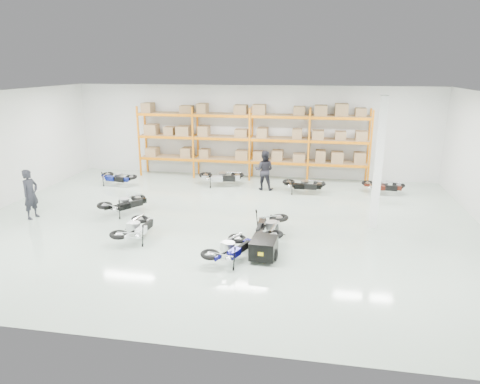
% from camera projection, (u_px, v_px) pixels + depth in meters
% --- Properties ---
extents(room, '(18.00, 18.00, 18.00)m').
position_uv_depth(room, '(223.00, 162.00, 14.65)').
color(room, '#B0C4B1').
rests_on(room, ground).
extents(pallet_rack, '(11.28, 0.98, 3.62)m').
position_uv_depth(pallet_rack, '(251.00, 133.00, 20.74)').
color(pallet_rack, orange).
rests_on(pallet_rack, ground).
extents(structural_column, '(0.25, 0.25, 4.50)m').
position_uv_depth(structural_column, '(378.00, 164.00, 14.26)').
color(structural_column, white).
rests_on(structural_column, ground).
extents(moto_blue_centre, '(1.37, 1.80, 1.05)m').
position_uv_depth(moto_blue_centre, '(230.00, 245.00, 12.20)').
color(moto_blue_centre, '#070746').
rests_on(moto_blue_centre, ground).
extents(moto_silver_left, '(0.96, 1.76, 1.10)m').
position_uv_depth(moto_silver_left, '(136.00, 225.00, 13.70)').
color(moto_silver_left, silver).
rests_on(moto_silver_left, ground).
extents(moto_black_far_left, '(1.68, 1.86, 1.09)m').
position_uv_depth(moto_black_far_left, '(124.00, 200.00, 16.15)').
color(moto_black_far_left, black).
rests_on(moto_black_far_left, ground).
extents(moto_touring_right, '(0.97, 1.85, 1.18)m').
position_uv_depth(moto_touring_right, '(270.00, 223.00, 13.77)').
color(moto_touring_right, black).
rests_on(moto_touring_right, ground).
extents(trailer, '(0.80, 1.52, 0.63)m').
position_uv_depth(trailer, '(264.00, 248.00, 12.31)').
color(trailer, black).
rests_on(trailer, ground).
extents(moto_back_a, '(1.75, 1.13, 1.05)m').
position_uv_depth(moto_back_a, '(117.00, 175.00, 19.99)').
color(moto_back_a, navy).
rests_on(moto_back_a, ground).
extents(moto_back_b, '(1.93, 1.21, 1.16)m').
position_uv_depth(moto_back_b, '(221.00, 174.00, 19.90)').
color(moto_back_b, '#A3A7AC').
rests_on(moto_back_b, ground).
extents(moto_back_c, '(1.67, 0.90, 1.06)m').
position_uv_depth(moto_back_c, '(304.00, 182.00, 18.75)').
color(moto_back_c, black).
rests_on(moto_back_c, ground).
extents(moto_back_d, '(1.63, 0.92, 1.01)m').
position_uv_depth(moto_back_d, '(383.00, 184.00, 18.60)').
color(moto_back_d, '#42140D').
rests_on(moto_back_d, ground).
extents(person_left, '(0.53, 0.73, 1.83)m').
position_uv_depth(person_left, '(31.00, 194.00, 15.56)').
color(person_left, black).
rests_on(person_left, ground).
extents(person_back, '(0.91, 0.73, 1.79)m').
position_uv_depth(person_back, '(264.00, 170.00, 19.17)').
color(person_back, black).
rests_on(person_back, ground).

